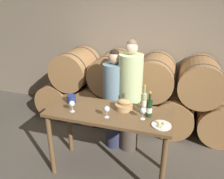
{
  "coord_description": "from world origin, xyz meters",
  "views": [
    {
      "loc": [
        0.77,
        -2.31,
        2.27
      ],
      "look_at": [
        0.0,
        0.13,
        1.21
      ],
      "focal_mm": 35.0,
      "sensor_mm": 36.0,
      "label": 1
    }
  ],
  "objects": [
    {
      "name": "wine_glass_far_left",
      "position": [
        -0.44,
        -0.14,
        1.07
      ],
      "size": [
        0.07,
        0.07,
        0.15
      ],
      "color": "white",
      "rests_on": "tasting_table"
    },
    {
      "name": "barrel_stack",
      "position": [
        -0.0,
        1.42,
        0.65
      ],
      "size": [
        3.81,
        0.9,
        1.38
      ],
      "color": "#9E7042",
      "rests_on": "ground_plane"
    },
    {
      "name": "stone_wall_back",
      "position": [
        0.0,
        1.99,
        1.6
      ],
      "size": [
        10.0,
        0.12,
        3.2
      ],
      "color": "gray",
      "rests_on": "ground_plane"
    },
    {
      "name": "cheese_plate",
      "position": [
        0.67,
        -0.14,
        0.97
      ],
      "size": [
        0.22,
        0.22,
        0.04
      ],
      "color": "white",
      "rests_on": "tasting_table"
    },
    {
      "name": "wine_glass_left",
      "position": [
        0.02,
        -0.15,
        1.07
      ],
      "size": [
        0.07,
        0.07,
        0.15
      ],
      "color": "white",
      "rests_on": "tasting_table"
    },
    {
      "name": "blue_crock",
      "position": [
        -0.57,
        0.09,
        1.02
      ],
      "size": [
        0.13,
        0.13,
        0.11
      ],
      "color": "navy",
      "rests_on": "tasting_table"
    },
    {
      "name": "tasting_table",
      "position": [
        0.0,
        0.0,
        0.81
      ],
      "size": [
        1.59,
        0.64,
        0.96
      ],
      "color": "brown",
      "rests_on": "ground_plane"
    },
    {
      "name": "bread_basket",
      "position": [
        0.16,
        0.12,
        1.01
      ],
      "size": [
        0.23,
        0.23,
        0.14
      ],
      "color": "tan",
      "rests_on": "tasting_table"
    },
    {
      "name": "ground_plane",
      "position": [
        0.0,
        0.0,
        0.0
      ],
      "size": [
        10.0,
        10.0,
        0.0
      ],
      "primitive_type": "plane",
      "color": "#564F44"
    },
    {
      "name": "person_right",
      "position": [
        0.13,
        0.62,
        0.9
      ],
      "size": [
        0.35,
        0.35,
        1.77
      ],
      "color": "#4C4238",
      "rests_on": "ground_plane"
    },
    {
      "name": "wine_bottle_white",
      "position": [
        0.4,
        0.2,
        1.07
      ],
      "size": [
        0.07,
        0.07,
        0.33
      ],
      "color": "#ADBC7F",
      "rests_on": "tasting_table"
    },
    {
      "name": "wine_glass_center",
      "position": [
        0.44,
        -0.06,
        1.07
      ],
      "size": [
        0.07,
        0.07,
        0.15
      ],
      "color": "white",
      "rests_on": "tasting_table"
    },
    {
      "name": "wine_bottle_red",
      "position": [
        0.5,
        0.03,
        1.07
      ],
      "size": [
        0.07,
        0.07,
        0.32
      ],
      "color": "#193819",
      "rests_on": "tasting_table"
    },
    {
      "name": "person_left",
      "position": [
        -0.12,
        0.62,
        0.82
      ],
      "size": [
        0.34,
        0.34,
        1.61
      ],
      "color": "#2D334C",
      "rests_on": "ground_plane"
    }
  ]
}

